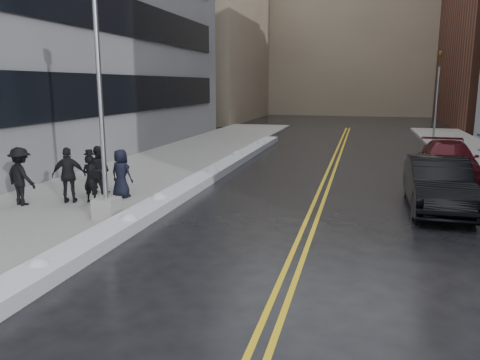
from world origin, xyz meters
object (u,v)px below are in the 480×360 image
Objects in this scene: pedestrian_d at (69,175)px; lamppost at (103,137)px; car_maroon at (448,160)px; traffic_signal at (437,94)px; pedestrian_b at (99,169)px; pedestrian_e at (21,176)px; pedestrian_c at (121,173)px; car_black at (438,184)px; pedestrian_fedora at (91,179)px.

lamppost is at bearing 125.77° from pedestrian_d.
pedestrian_d is at bearing -145.15° from car_maroon.
traffic_signal is 1.11× the size of car_maroon.
car_maroon is (12.75, 6.95, -0.23)m from pedestrian_b.
pedestrian_e is at bearing 68.64° from pedestrian_b.
pedestrian_e reaches higher than pedestrian_b.
pedestrian_d reaches higher than pedestrian_c.
pedestrian_e reaches higher than pedestrian_c.
pedestrian_c is (-0.85, 2.46, -1.54)m from lamppost.
pedestrian_e is 16.94m from car_maroon.
pedestrian_e is (-1.32, -0.65, 0.02)m from pedestrian_d.
pedestrian_b is 1.18m from pedestrian_c.
lamppost is 14.70m from car_maroon.
pedestrian_e is (-3.47, 0.70, -1.44)m from lamppost.
car_black is (11.75, 2.76, -0.23)m from pedestrian_d.
pedestrian_d is 0.36× the size of car_black.
traffic_signal is 23.40m from pedestrian_c.
pedestrian_fedora is 0.30× the size of car_maroon.
car_maroon is (1.20, 5.69, -0.06)m from car_black.
car_maroon is at bearing -139.57° from pedestrian_fedora.
pedestrian_b is (-13.75, -19.13, -2.39)m from traffic_signal.
pedestrian_e is at bearing 168.53° from lamppost.
pedestrian_fedora is at bearing -166.91° from car_black.
pedestrian_d is (-0.67, -0.21, 0.12)m from pedestrian_fedora.
car_black is at bearing 171.28° from pedestrian_d.
pedestrian_c is at bearing -128.76° from pedestrian_e.
lamppost is 4.44× the size of pedestrian_b.
traffic_signal is 23.68m from pedestrian_b.
car_maroon is at bearing -94.69° from traffic_signal.
pedestrian_d is at bearing 147.74° from lamppost.
car_black is 5.82m from car_maroon.
traffic_signal is at bearing 87.01° from car_maroon.
pedestrian_e is at bearing -145.75° from car_maroon.
traffic_signal is at bearing -112.00° from pedestrian_b.
traffic_signal is at bearing 83.08° from car_black.
lamppost is at bearing 120.24° from pedestrian_c.
pedestrian_fedora is (-1.48, 1.56, -1.58)m from lamppost.
lamppost reaches higher than pedestrian_d.
traffic_signal is at bearing -146.01° from pedestrian_d.
pedestrian_b reaches higher than pedestrian_fedora.
car_black is 0.95× the size of car_maroon.
lamppost is at bearing -156.68° from car_black.
pedestrian_c is (-12.65, -19.54, -2.41)m from traffic_signal.
car_maroon is (11.65, 7.36, -0.21)m from pedestrian_c.
lamppost reaches higher than pedestrian_fedora.
pedestrian_b is at bearing -63.38° from pedestrian_fedora.
lamppost is 3.79m from pedestrian_b.
pedestrian_fedora is 0.87× the size of pedestrian_d.
pedestrian_d is at bearing -166.67° from car_black.
lamppost is at bearing -136.04° from car_maroon.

